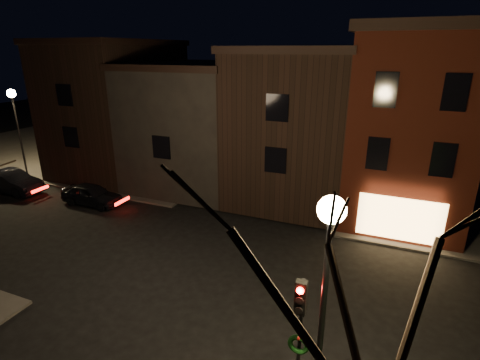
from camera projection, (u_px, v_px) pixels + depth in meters
name	position (u px, v px, depth m)	size (l,w,h in m)	color
ground	(206.00, 265.00, 17.12)	(120.00, 120.00, 0.00)	black
sidewalk_far_left	(129.00, 137.00, 41.76)	(30.00, 30.00, 0.12)	#2D2B28
corner_building	(411.00, 125.00, 20.69)	(6.50, 8.50, 10.50)	#49170D
row_building_a	(300.00, 123.00, 24.13)	(7.30, 10.30, 9.40)	black
row_building_b	(200.00, 123.00, 26.92)	(7.80, 10.30, 8.40)	black
row_building_c	(118.00, 107.00, 29.29)	(7.30, 10.30, 9.90)	black
street_lamp_near	(328.00, 258.00, 7.94)	(0.60, 0.60, 6.48)	black
street_lamp_far	(14.00, 109.00, 27.68)	(0.60, 0.60, 6.48)	black
traffic_signal	(300.00, 326.00, 9.37)	(0.58, 0.38, 4.05)	black
bare_tree_right	(398.00, 306.00, 4.97)	(6.40, 6.40, 8.50)	black
parked_car_a	(92.00, 194.00, 23.63)	(1.60, 3.98, 1.36)	black
parked_car_b	(11.00, 182.00, 25.64)	(1.63, 4.66, 1.54)	black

